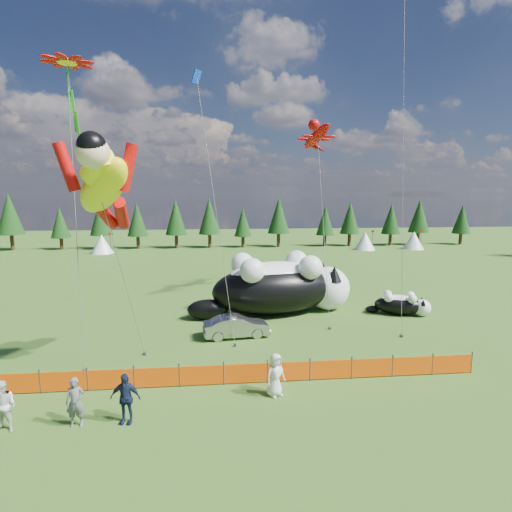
{
  "coord_description": "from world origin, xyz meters",
  "views": [
    {
      "loc": [
        -1.25,
        -20.2,
        8.61
      ],
      "look_at": [
        1.18,
        4.0,
        4.85
      ],
      "focal_mm": 28.0,
      "sensor_mm": 36.0,
      "label": 1
    }
  ],
  "objects": [
    {
      "name": "superhero_kite",
      "position": [
        -6.07,
        -2.19,
        8.94
      ],
      "size": [
        6.7,
        6.82,
        11.49
      ],
      "color": "#FFF30D",
      "rests_on": "ground"
    },
    {
      "name": "car",
      "position": [
        -0.1,
        3.14,
        0.67
      ],
      "size": [
        4.17,
        1.85,
        1.33
      ],
      "primitive_type": "imported",
      "rotation": [
        0.0,
        0.0,
        1.68
      ],
      "color": "#A9A9AE",
      "rests_on": "ground"
    },
    {
      "name": "safety_fence",
      "position": [
        0.0,
        -3.0,
        0.5
      ],
      "size": [
        22.06,
        0.06,
        1.1
      ],
      "color": "#262626",
      "rests_on": "ground"
    },
    {
      "name": "diamond_kite_a",
      "position": [
        -2.22,
        5.97,
        15.18
      ],
      "size": [
        2.52,
        5.13,
        16.88
      ],
      "color": "blue",
      "rests_on": "ground"
    },
    {
      "name": "tree_line",
      "position": [
        0.0,
        45.0,
        4.0
      ],
      "size": [
        90.0,
        4.0,
        8.0
      ],
      "primitive_type": null,
      "color": "black",
      "rests_on": "ground"
    },
    {
      "name": "spectator_b",
      "position": [
        -9.06,
        -5.86,
        0.97
      ],
      "size": [
        1.03,
        0.73,
        1.94
      ],
      "primitive_type": "imported",
      "rotation": [
        0.0,
        0.0,
        -0.19
      ],
      "color": "silver",
      "rests_on": "ground"
    },
    {
      "name": "flower_kite",
      "position": [
        -8.29,
        1.08,
        14.77
      ],
      "size": [
        3.06,
        3.77,
        15.13
      ],
      "color": "#B50909",
      "rests_on": "ground"
    },
    {
      "name": "cat_small",
      "position": [
        12.01,
        6.53,
        0.78
      ],
      "size": [
        4.4,
        2.65,
        1.64
      ],
      "rotation": [
        0.0,
        0.0,
        -0.35
      ],
      "color": "black",
      "rests_on": "ground"
    },
    {
      "name": "gecko_kite",
      "position": [
        6.95,
        12.45,
        13.24
      ],
      "size": [
        4.2,
        11.85,
        15.69
      ],
      "color": "#B50909",
      "rests_on": "ground"
    },
    {
      "name": "spectator_a",
      "position": [
        -6.56,
        -5.75,
        0.95
      ],
      "size": [
        0.71,
        0.49,
        1.9
      ],
      "primitive_type": "imported",
      "rotation": [
        0.0,
        0.0,
        0.05
      ],
      "color": "#5A595E",
      "rests_on": "ground"
    },
    {
      "name": "ground",
      "position": [
        0.0,
        0.0,
        0.0
      ],
      "size": [
        160.0,
        160.0,
        0.0
      ],
      "primitive_type": "plane",
      "color": "#123209",
      "rests_on": "ground"
    },
    {
      "name": "cat_large",
      "position": [
        3.4,
        7.76,
        2.09
      ],
      "size": [
        12.13,
        5.82,
        4.4
      ],
      "rotation": [
        0.0,
        0.0,
        0.18
      ],
      "color": "black",
      "rests_on": "ground"
    },
    {
      "name": "festival_tents",
      "position": [
        11.0,
        40.0,
        1.4
      ],
      "size": [
        50.0,
        3.2,
        2.8
      ],
      "primitive_type": null,
      "color": "white",
      "rests_on": "ground"
    },
    {
      "name": "spectator_e",
      "position": [
        1.19,
        -4.22,
        0.94
      ],
      "size": [
        1.1,
        0.97,
        1.88
      ],
      "primitive_type": "imported",
      "rotation": [
        0.0,
        0.0,
        0.51
      ],
      "color": "silver",
      "rests_on": "ground"
    },
    {
      "name": "spectator_c",
      "position": [
        -4.77,
        -5.69,
        0.98
      ],
      "size": [
        1.22,
        0.73,
        1.96
      ],
      "primitive_type": "imported",
      "rotation": [
        0.0,
        0.0,
        -0.13
      ],
      "color": "#151D3A",
      "rests_on": "ground"
    }
  ]
}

